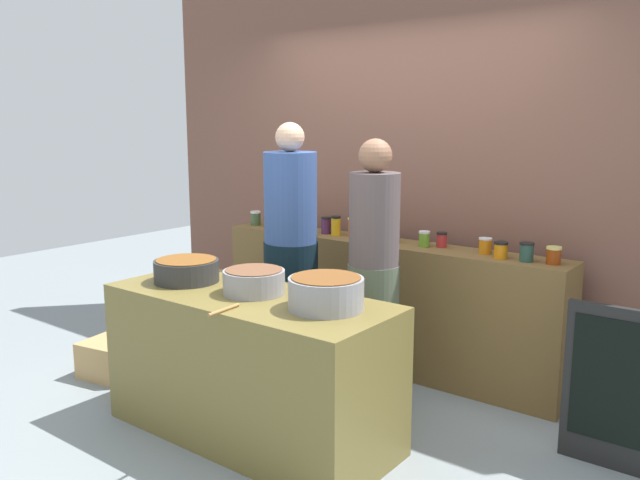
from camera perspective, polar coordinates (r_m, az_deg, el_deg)
name	(u,v)px	position (r m, az deg, el deg)	size (l,w,h in m)	color
ground	(285,416)	(4.16, -3.04, -15.09)	(12.00, 12.00, 0.00)	gray
storefront_wall	(410,159)	(4.95, 7.83, 6.99)	(4.80, 0.12, 3.00)	brown
display_shelf	(382,303)	(4.83, 5.45, -5.54)	(2.70, 0.36, 0.93)	brown
prep_table	(250,366)	(3.79, -6.10, -10.89)	(1.70, 0.70, 0.83)	brown
preserve_jar_0	(256,218)	(5.43, -5.64, 1.92)	(0.09, 0.09, 0.12)	#3D5533
preserve_jar_1	(269,220)	(5.33, -4.47, 1.71)	(0.08, 0.08, 0.10)	orange
preserve_jar_2	(309,227)	(5.03, -0.99, 1.18)	(0.08, 0.08, 0.10)	#953923
preserve_jar_3	(326,225)	(5.00, 0.53, 1.29)	(0.08, 0.08, 0.13)	#502550
preserve_jar_4	(336,226)	(4.93, 1.40, 1.27)	(0.07, 0.07, 0.15)	gold
preserve_jar_5	(352,227)	(4.89, 2.84, 1.14)	(0.07, 0.07, 0.14)	#D46015
preserve_jar_6	(379,234)	(4.74, 5.16, 0.54)	(0.07, 0.07, 0.10)	#431857
preserve_jar_7	(393,233)	(4.68, 6.42, 0.62)	(0.07, 0.07, 0.13)	yellow
preserve_jar_8	(424,239)	(4.55, 9.09, 0.11)	(0.08, 0.08, 0.11)	#619525
preserve_jar_9	(442,240)	(4.55, 10.58, 0.03)	(0.07, 0.07, 0.10)	#AB2727
preserve_jar_10	(485,246)	(4.39, 14.23, -0.50)	(0.09, 0.09, 0.11)	#C96E10
preserve_jar_11	(501,250)	(4.27, 15.50, -0.85)	(0.09, 0.09, 0.11)	orange
preserve_jar_12	(527,252)	(4.22, 17.59, -1.00)	(0.09, 0.09, 0.12)	#244439
preserve_jar_13	(554,255)	(4.20, 19.72, -1.26)	(0.09, 0.09, 0.11)	#8B330B
cooking_pot_left	(187,271)	(4.00, -11.58, -2.63)	(0.39, 0.39, 0.14)	#2D2D2D
cooking_pot_center	(254,282)	(3.67, -5.79, -3.63)	(0.35, 0.35, 0.14)	gray
cooking_pot_right	(326,293)	(3.36, 0.52, -4.67)	(0.39, 0.39, 0.17)	gray
wooden_spoon	(224,310)	(3.37, -8.40, -6.05)	(0.02, 0.02, 0.22)	#9E703D
cook_with_tongs	(291,267)	(4.43, -2.55, -2.40)	(0.37, 0.37, 1.78)	black
cook_in_cap	(373,288)	(4.05, 4.68, -4.17)	(0.32, 0.32, 1.68)	#505B46
bread_crate	(112,359)	(4.91, -17.73, -9.87)	(0.39, 0.32, 0.26)	tan
chalkboard_sign	(622,390)	(3.74, 24.85, -11.79)	(0.58, 0.05, 0.87)	black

